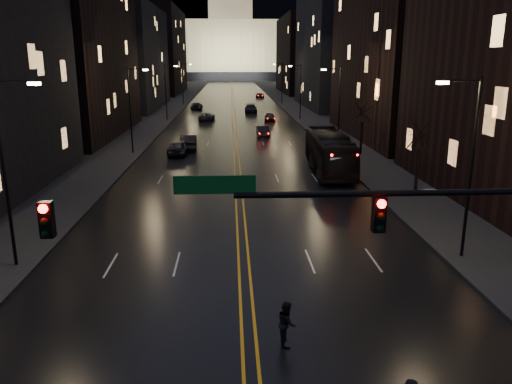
{
  "coord_description": "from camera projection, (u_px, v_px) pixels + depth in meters",
  "views": [
    {
      "loc": [
        -0.56,
        -12.93,
        9.73
      ],
      "look_at": [
        0.71,
        11.99,
        3.09
      ],
      "focal_mm": 35.0,
      "sensor_mm": 36.0,
      "label": 1
    }
  ],
  "objects": [
    {
      "name": "road",
      "position": [
        232.0,
        95.0,
        140.47
      ],
      "size": [
        20.0,
        320.0,
        0.02
      ],
      "primitive_type": "cube",
      "color": "black",
      "rests_on": "ground"
    },
    {
      "name": "sidewalk_left",
      "position": [
        182.0,
        95.0,
        139.77
      ],
      "size": [
        8.0,
        320.0,
        0.16
      ],
      "primitive_type": "cube",
      "color": "black",
      "rests_on": "ground"
    },
    {
      "name": "sidewalk_right",
      "position": [
        282.0,
        95.0,
        141.14
      ],
      "size": [
        8.0,
        320.0,
        0.16
      ],
      "primitive_type": "cube",
      "color": "black",
      "rests_on": "ground"
    },
    {
      "name": "center_line",
      "position": [
        232.0,
        95.0,
        140.47
      ],
      "size": [
        0.62,
        320.0,
        0.01
      ],
      "primitive_type": "cube",
      "color": "orange",
      "rests_on": "road"
    },
    {
      "name": "building_left_mid",
      "position": [
        66.0,
        24.0,
        62.5
      ],
      "size": [
        12.0,
        30.0,
        28.0
      ],
      "primitive_type": "cube",
      "color": "black",
      "rests_on": "ground"
    },
    {
      "name": "building_left_far",
      "position": [
        128.0,
        58.0,
        100.2
      ],
      "size": [
        12.0,
        34.0,
        20.0
      ],
      "primitive_type": "cube",
      "color": "black",
      "rests_on": "ground"
    },
    {
      "name": "building_left_dist",
      "position": [
        160.0,
        51.0,
        146.01
      ],
      "size": [
        12.0,
        40.0,
        24.0
      ],
      "primitive_type": "cube",
      "color": "black",
      "rests_on": "ground"
    },
    {
      "name": "building_right_mid",
      "position": [
        335.0,
        43.0,
        101.49
      ],
      "size": [
        12.0,
        34.0,
        26.0
      ],
      "primitive_type": "cube",
      "color": "black",
      "rests_on": "ground"
    },
    {
      "name": "building_right_dist",
      "position": [
        302.0,
        55.0,
        148.33
      ],
      "size": [
        12.0,
        40.0,
        22.0
      ],
      "primitive_type": "cube",
      "color": "black",
      "rests_on": "ground"
    },
    {
      "name": "capitol",
      "position": [
        231.0,
        44.0,
        251.87
      ],
      "size": [
        90.0,
        50.0,
        58.5
      ],
      "color": "black",
      "rests_on": "ground"
    },
    {
      "name": "traffic_signal",
      "position": [
        462.0,
        230.0,
        13.99
      ],
      "size": [
        17.29,
        0.45,
        7.0
      ],
      "color": "black",
      "rests_on": "ground"
    },
    {
      "name": "streetlamp_right_near",
      "position": [
        468.0,
        160.0,
        23.89
      ],
      "size": [
        2.13,
        0.25,
        9.0
      ],
      "color": "black",
      "rests_on": "ground"
    },
    {
      "name": "streetlamp_left_near",
      "position": [
        7.0,
        164.0,
        22.83
      ],
      "size": [
        2.13,
        0.25,
        9.0
      ],
      "color": "black",
      "rests_on": "ground"
    },
    {
      "name": "streetlamp_right_mid",
      "position": [
        338.0,
        105.0,
        52.84
      ],
      "size": [
        2.13,
        0.25,
        9.0
      ],
      "color": "black",
      "rests_on": "ground"
    },
    {
      "name": "streetlamp_left_mid",
      "position": [
        132.0,
        106.0,
        51.78
      ],
      "size": [
        2.13,
        0.25,
        9.0
      ],
      "color": "black",
      "rests_on": "ground"
    },
    {
      "name": "streetlamp_right_far",
      "position": [
        300.0,
        89.0,
        81.79
      ],
      "size": [
        2.13,
        0.25,
        9.0
      ],
      "color": "black",
      "rests_on": "ground"
    },
    {
      "name": "streetlamp_left_far",
      "position": [
        167.0,
        89.0,
        80.73
      ],
      "size": [
        2.13,
        0.25,
        9.0
      ],
      "color": "black",
      "rests_on": "ground"
    },
    {
      "name": "streetlamp_right_dist",
      "position": [
        281.0,
        81.0,
        110.74
      ],
      "size": [
        2.13,
        0.25,
        9.0
      ],
      "color": "black",
      "rests_on": "ground"
    },
    {
      "name": "streetlamp_left_dist",
      "position": [
        184.0,
        81.0,
        109.68
      ],
      "size": [
        2.13,
        0.25,
        9.0
      ],
      "color": "black",
      "rests_on": "ground"
    },
    {
      "name": "tree_right_mid",
      "position": [
        420.0,
        135.0,
        35.72
      ],
      "size": [
        2.4,
        2.4,
        6.65
      ],
      "color": "black",
      "rests_on": "ground"
    },
    {
      "name": "tree_right_far",
      "position": [
        363.0,
        112.0,
        51.16
      ],
      "size": [
        2.4,
        2.4,
        6.65
      ],
      "color": "black",
      "rests_on": "ground"
    },
    {
      "name": "bus",
      "position": [
        329.0,
        152.0,
        44.41
      ],
      "size": [
        3.48,
        12.68,
        3.5
      ],
      "primitive_type": "imported",
      "rotation": [
        0.0,
        0.0,
        -0.04
      ],
      "color": "black",
      "rests_on": "ground"
    },
    {
      "name": "oncoming_car_a",
      "position": [
        178.0,
        147.0,
        52.29
      ],
      "size": [
        2.14,
        4.78,
        1.59
      ],
      "primitive_type": "imported",
      "rotation": [
        0.0,
        0.0,
        3.09
      ],
      "color": "black",
      "rests_on": "ground"
    },
    {
      "name": "oncoming_car_b",
      "position": [
        189.0,
        142.0,
        55.54
      ],
      "size": [
        2.03,
        5.17,
        1.68
      ],
      "primitive_type": "imported",
      "rotation": [
        0.0,
        0.0,
        3.19
      ],
      "color": "black",
      "rests_on": "ground"
    },
    {
      "name": "oncoming_car_c",
      "position": [
        207.0,
        117.0,
        81.66
      ],
      "size": [
        2.56,
        4.99,
        1.35
      ],
      "primitive_type": "imported",
      "rotation": [
        0.0,
        0.0,
        3.07
      ],
      "color": "black",
      "rests_on": "ground"
    },
    {
      "name": "oncoming_car_d",
      "position": [
        197.0,
        106.0,
        99.51
      ],
      "size": [
        2.33,
        5.15,
        1.46
      ],
      "primitive_type": "imported",
      "rotation": [
        0.0,
        0.0,
        3.08
      ],
      "color": "black",
      "rests_on": "ground"
    },
    {
      "name": "receding_car_a",
      "position": [
        263.0,
        132.0,
        64.53
      ],
      "size": [
        1.59,
        4.26,
        1.39
      ],
      "primitive_type": "imported",
      "rotation": [
        0.0,
        0.0,
        0.03
      ],
      "color": "black",
      "rests_on": "ground"
    },
    {
      "name": "receding_car_b",
      "position": [
        270.0,
        117.0,
        80.3
      ],
      "size": [
        2.11,
        4.49,
        1.49
      ],
      "primitive_type": "imported",
      "rotation": [
        0.0,
        0.0,
        -0.08
      ],
      "color": "black",
      "rests_on": "ground"
    },
    {
      "name": "receding_car_c",
      "position": [
        251.0,
        109.0,
        93.35
      ],
      "size": [
        2.23,
        5.45,
        1.58
      ],
      "primitive_type": "imported",
      "rotation": [
        0.0,
        0.0,
        0.0
      ],
      "color": "black",
      "rests_on": "ground"
    },
    {
      "name": "receding_car_d",
      "position": [
        260.0,
        95.0,
        130.28
      ],
      "size": [
        2.32,
        4.71,
        1.28
      ],
      "primitive_type": "imported",
      "rotation": [
        0.0,
        0.0,
        -0.04
      ],
      "color": "black",
      "rests_on": "ground"
    },
    {
      "name": "pedestrian_b",
      "position": [
        287.0,
        323.0,
        17.43
      ],
      "size": [
        0.45,
        0.8,
        1.63
      ],
      "primitive_type": "imported",
      "rotation": [
        0.0,
        0.0,
        1.59
      ],
      "color": "black",
      "rests_on": "ground"
    }
  ]
}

